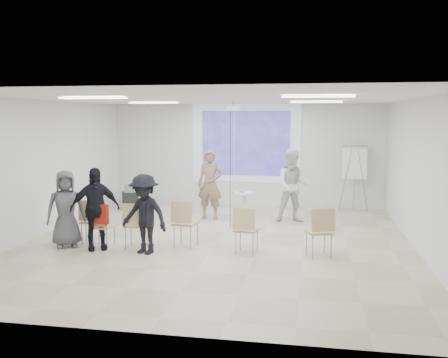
% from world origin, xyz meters
% --- Properties ---
extents(floor, '(8.00, 9.00, 0.10)m').
position_xyz_m(floor, '(0.00, 0.00, -0.05)').
color(floor, beige).
rests_on(floor, ground).
extents(ceiling, '(8.00, 9.00, 0.10)m').
position_xyz_m(ceiling, '(0.00, 0.00, 3.05)').
color(ceiling, white).
rests_on(ceiling, wall_back).
extents(wall_back, '(8.00, 0.10, 3.00)m').
position_xyz_m(wall_back, '(0.00, 4.55, 1.50)').
color(wall_back, silver).
rests_on(wall_back, floor).
extents(wall_left, '(0.10, 9.00, 3.00)m').
position_xyz_m(wall_left, '(-4.05, 0.00, 1.50)').
color(wall_left, silver).
rests_on(wall_left, floor).
extents(wall_right, '(0.10, 9.00, 3.00)m').
position_xyz_m(wall_right, '(4.05, 0.00, 1.50)').
color(wall_right, silver).
rests_on(wall_right, floor).
extents(projection_halo, '(3.20, 0.01, 2.30)m').
position_xyz_m(projection_halo, '(0.00, 4.49, 1.85)').
color(projection_halo, silver).
rests_on(projection_halo, wall_back).
extents(projection_image, '(2.60, 0.01, 1.90)m').
position_xyz_m(projection_image, '(0.00, 4.47, 1.85)').
color(projection_image, '#3A2E9E').
rests_on(projection_image, wall_back).
extents(pedestal_table, '(0.61, 0.61, 0.72)m').
position_xyz_m(pedestal_table, '(0.24, 2.45, 0.40)').
color(pedestal_table, silver).
rests_on(pedestal_table, floor).
extents(player_left, '(0.78, 0.56, 2.03)m').
position_xyz_m(player_left, '(-0.65, 2.38, 1.02)').
color(player_left, '#95775B').
rests_on(player_left, floor).
extents(player_right, '(1.08, 0.91, 2.03)m').
position_xyz_m(player_right, '(1.48, 2.37, 1.02)').
color(player_right, white).
rests_on(player_right, floor).
extents(controller_left, '(0.05, 0.13, 0.04)m').
position_xyz_m(controller_left, '(-0.47, 2.63, 1.34)').
color(controller_left, silver).
rests_on(controller_left, player_left).
extents(controller_right, '(0.05, 0.12, 0.04)m').
position_xyz_m(controller_right, '(1.30, 2.62, 1.37)').
color(controller_right, white).
rests_on(controller_right, player_right).
extents(chair_far_left, '(0.52, 0.55, 0.93)m').
position_xyz_m(chair_far_left, '(-2.56, -0.55, 0.55)').
color(chair_far_left, tan).
rests_on(chair_far_left, floor).
extents(chair_left_mid, '(0.43, 0.46, 0.83)m').
position_xyz_m(chair_left_mid, '(-2.22, -0.80, 0.49)').
color(chair_left_mid, tan).
rests_on(chair_left_mid, floor).
extents(chair_left_inner, '(0.46, 0.49, 0.94)m').
position_xyz_m(chair_left_inner, '(-1.53, -0.76, 0.55)').
color(chair_left_inner, tan).
rests_on(chair_left_inner, floor).
extents(chair_center, '(0.51, 0.54, 0.96)m').
position_xyz_m(chair_center, '(-0.59, -0.51, 0.57)').
color(chair_center, tan).
rests_on(chair_center, floor).
extents(chair_right_inner, '(0.49, 0.52, 0.92)m').
position_xyz_m(chair_right_inner, '(0.70, -0.78, 0.54)').
color(chair_right_inner, tan).
rests_on(chair_right_inner, floor).
extents(chair_right_far, '(0.58, 0.60, 0.95)m').
position_xyz_m(chair_right_far, '(2.11, -0.77, 0.56)').
color(chair_right_far, tan).
rests_on(chair_right_far, floor).
extents(red_jacket, '(0.42, 0.14, 0.39)m').
position_xyz_m(red_jacket, '(-2.22, -0.95, 0.72)').
color(red_jacket, maroon).
rests_on(red_jacket, chair_left_mid).
extents(laptop, '(0.35, 0.27, 0.03)m').
position_xyz_m(laptop, '(-1.53, -0.66, 0.50)').
color(laptop, black).
rests_on(laptop, chair_left_inner).
extents(audience_left, '(1.28, 1.13, 1.89)m').
position_xyz_m(audience_left, '(-2.29, -0.94, 0.94)').
color(audience_left, black).
rests_on(audience_left, floor).
extents(audience_mid, '(1.27, 0.94, 1.75)m').
position_xyz_m(audience_mid, '(-1.23, -1.07, 0.88)').
color(audience_mid, black).
rests_on(audience_mid, floor).
extents(audience_outer, '(1.02, 0.91, 1.75)m').
position_xyz_m(audience_outer, '(-2.96, -0.85, 0.88)').
color(audience_outer, '#58585D').
rests_on(audience_outer, floor).
extents(flipchart_easel, '(0.80, 0.61, 1.85)m').
position_xyz_m(flipchart_easel, '(3.10, 4.15, 1.36)').
color(flipchart_easel, gray).
rests_on(flipchart_easel, floor).
extents(av_cart, '(0.56, 0.50, 0.69)m').
position_xyz_m(av_cart, '(-3.18, 3.36, 0.32)').
color(av_cart, black).
rests_on(av_cart, floor).
extents(ceiling_projector, '(0.30, 0.25, 3.00)m').
position_xyz_m(ceiling_projector, '(0.10, 1.49, 2.69)').
color(ceiling_projector, white).
rests_on(ceiling_projector, ceiling).
extents(fluor_panel_nw, '(1.20, 0.30, 0.02)m').
position_xyz_m(fluor_panel_nw, '(-2.00, 2.00, 2.97)').
color(fluor_panel_nw, white).
rests_on(fluor_panel_nw, ceiling).
extents(fluor_panel_ne, '(1.20, 0.30, 0.02)m').
position_xyz_m(fluor_panel_ne, '(2.00, 2.00, 2.97)').
color(fluor_panel_ne, white).
rests_on(fluor_panel_ne, ceiling).
extents(fluor_panel_sw, '(1.20, 0.30, 0.02)m').
position_xyz_m(fluor_panel_sw, '(-2.00, -1.50, 2.97)').
color(fluor_panel_sw, white).
rests_on(fluor_panel_sw, ceiling).
extents(fluor_panel_se, '(1.20, 0.30, 0.02)m').
position_xyz_m(fluor_panel_se, '(2.00, -1.50, 2.97)').
color(fluor_panel_se, white).
rests_on(fluor_panel_se, ceiling).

